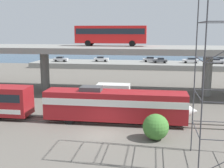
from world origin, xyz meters
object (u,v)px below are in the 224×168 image
object	(u,v)px
parked_car_3	(61,59)
parked_car_6	(216,61)
service_truck_west	(107,94)
parked_car_0	(160,60)
parked_car_4	(191,60)
train_locomotive	(122,105)
transit_bus_on_overpass	(111,34)
parked_car_1	(151,59)
parked_car_2	(101,59)
parked_car_5	(220,60)

from	to	relation	value
parked_car_3	parked_car_6	distance (m)	43.86
service_truck_west	parked_car_6	distance (m)	48.76
parked_car_0	parked_car_4	bearing A→B (deg)	-172.59
parked_car_6	train_locomotive	bearing A→B (deg)	-111.84
parked_car_0	parked_car_6	world-z (taller)	same
transit_bus_on_overpass	parked_car_1	xyz separation A→B (m)	(6.39, 34.87, -7.66)
transit_bus_on_overpass	train_locomotive	bearing A→B (deg)	-77.45
parked_car_2	parked_car_1	bearing A→B (deg)	3.69
parked_car_3	parked_car_1	bearing A→B (deg)	6.52
parked_car_3	parked_car_2	bearing A→B (deg)	9.99
transit_bus_on_overpass	parked_car_0	world-z (taller)	transit_bus_on_overpass
train_locomotive	parked_car_0	xyz separation A→B (m)	(5.07, 50.19, 0.01)
parked_car_5	transit_bus_on_overpass	bearing A→B (deg)	-125.71
parked_car_6	transit_bus_on_overpass	bearing A→B (deg)	-126.22
parked_car_2	parked_car_3	world-z (taller)	same
parked_car_2	parked_car_6	bearing A→B (deg)	-1.54
parked_car_0	parked_car_6	xyz separation A→B (m)	(15.24, 0.48, 0.00)
train_locomotive	parked_car_5	xyz separation A→B (m)	(21.89, 53.50, 0.01)
transit_bus_on_overpass	parked_car_0	xyz separation A→B (m)	(8.99, 32.59, -7.67)
parked_car_4	parked_car_3	bearing A→B (deg)	2.77
service_truck_west	parked_car_4	bearing A→B (deg)	-110.78
parked_car_3	parked_car_5	distance (m)	45.60
parked_car_1	parked_car_6	bearing A→B (deg)	-5.75
parked_car_1	parked_car_2	bearing A→B (deg)	-176.31
train_locomotive	parked_car_6	bearing A→B (deg)	68.16
parked_car_0	parked_car_5	xyz separation A→B (m)	(16.82, 3.31, -0.00)
train_locomotive	parked_car_1	world-z (taller)	train_locomotive
transit_bus_on_overpass	service_truck_west	world-z (taller)	transit_bus_on_overpass
parked_car_0	parked_car_2	world-z (taller)	same
train_locomotive	parked_car_4	bearing A→B (deg)	75.28
train_locomotive	service_truck_west	size ratio (longest dim) A/B	2.52
transit_bus_on_overpass	parked_car_0	size ratio (longest dim) A/B	2.99
service_truck_west	parked_car_0	xyz separation A→B (m)	(8.08, 42.34, 0.57)
parked_car_4	parked_car_6	distance (m)	6.86
train_locomotive	parked_car_4	size ratio (longest dim) A/B	3.92
parked_car_4	parked_car_0	bearing A→B (deg)	7.41
transit_bus_on_overpass	parked_car_4	distance (m)	38.68
parked_car_1	service_truck_west	bearing A→B (deg)	-97.01
parked_car_5	parked_car_6	world-z (taller)	same
parked_car_1	parked_car_0	bearing A→B (deg)	-41.23
train_locomotive	parked_car_6	world-z (taller)	train_locomotive
parked_car_0	parked_car_3	bearing A→B (deg)	1.40
service_truck_west	parked_car_5	bearing A→B (deg)	-118.61
train_locomotive	parked_car_1	distance (m)	52.52
parked_car_0	parked_car_3	distance (m)	28.61
train_locomotive	parked_car_3	xyz separation A→B (m)	(-23.54, 49.49, 0.01)
parked_car_0	parked_car_6	size ratio (longest dim) A/B	0.95
train_locomotive	parked_car_0	distance (m)	50.44
parked_car_3	parked_car_6	bearing A→B (deg)	1.54
parked_car_2	parked_car_3	xyz separation A→B (m)	(-11.61, -2.05, -0.00)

